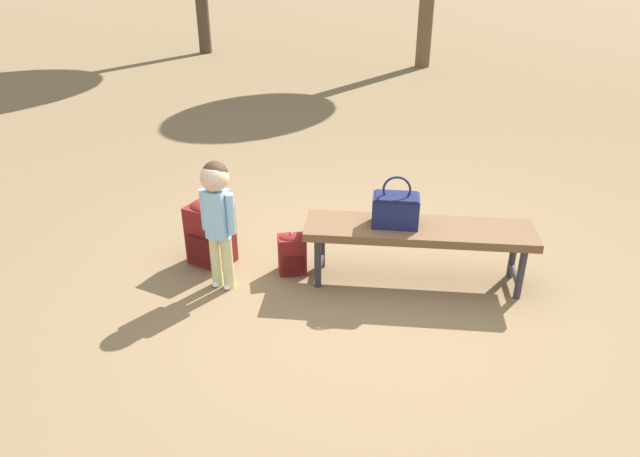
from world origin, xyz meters
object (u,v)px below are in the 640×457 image
park_bench (419,234)px  handbag (396,209)px  backpack_small (292,252)px  child_standing (217,206)px  backpack_large (210,231)px

park_bench → handbag: handbag is taller
backpack_small → park_bench: bearing=172.3°
child_standing → backpack_small: 0.70m
backpack_large → backpack_small: 0.65m
handbag → backpack_large: size_ratio=0.69×
backpack_small → handbag: bearing=172.2°
backpack_small → child_standing: bearing=22.5°
handbag → backpack_small: 0.84m
park_bench → handbag: size_ratio=4.43×
backpack_small → backpack_large: bearing=-12.5°
handbag → backpack_small: (0.73, -0.10, -0.41)m
park_bench → child_standing: size_ratio=1.71×
backpack_large → park_bench: bearing=170.3°
park_bench → backpack_large: 1.56m
park_bench → handbag: (0.17, -0.02, 0.18)m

